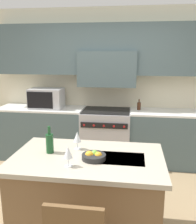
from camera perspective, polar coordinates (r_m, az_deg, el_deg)
The scene contains 11 objects.
ground_plane at distance 3.23m, azimuth -1.77°, elevation -23.20°, with size 10.00×10.00×0.00m, color #997F5B.
back_cabinetry at distance 4.52m, azimuth 2.35°, elevation 9.45°, with size 10.00×0.46×2.70m.
back_counter at distance 4.50m, azimuth 1.89°, elevation -5.35°, with size 3.95×0.62×0.95m.
range_stove at distance 4.48m, azimuth 1.86°, elevation -5.47°, with size 0.84×0.70×0.94m.
microwave at distance 4.58m, azimuth -11.69°, elevation 3.10°, with size 0.59×0.39×0.35m.
kitchen_island at distance 2.71m, azimuth -2.32°, elevation -19.04°, with size 1.49×0.92×0.93m.
wine_bottle at distance 2.59m, azimuth -10.98°, elevation -6.92°, with size 0.08×0.08×0.28m.
wine_glass_near at distance 2.26m, azimuth -6.87°, elevation -9.25°, with size 0.08×0.08×0.19m.
wine_glass_far at distance 2.63m, azimuth -4.77°, elevation -5.82°, with size 0.08×0.08×0.19m.
fruit_bowl at distance 2.42m, azimuth -1.00°, elevation -10.05°, with size 0.23×0.23×0.08m.
oil_bottle_on_counter at distance 4.40m, azimuth 9.34°, elevation 1.42°, with size 0.06×0.06×0.19m.
Camera 1 is at (0.46, -2.55, 1.92)m, focal length 40.00 mm.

